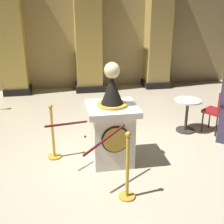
# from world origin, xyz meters

# --- Properties ---
(ground_plane) EXTENTS (11.47, 11.47, 0.00)m
(ground_plane) POSITION_xyz_m (0.00, 0.00, 0.00)
(ground_plane) COLOR beige
(back_wall) EXTENTS (11.47, 0.16, 3.97)m
(back_wall) POSITION_xyz_m (0.00, 4.87, 1.98)
(back_wall) COLOR tan
(back_wall) RESTS_ON ground_plane
(pedestal_clock) EXTENTS (0.84, 0.84, 1.78)m
(pedestal_clock) POSITION_xyz_m (-0.07, -0.11, 0.67)
(pedestal_clock) COLOR silver
(pedestal_clock) RESTS_ON ground_plane
(stanchion_near) EXTENTS (0.24, 0.24, 1.03)m
(stanchion_near) POSITION_xyz_m (-1.08, 0.20, 0.36)
(stanchion_near) COLOR gold
(stanchion_near) RESTS_ON ground_plane
(stanchion_far) EXTENTS (0.24, 0.24, 1.05)m
(stanchion_far) POSITION_xyz_m (-0.04, -1.16, 0.37)
(stanchion_far) COLOR gold
(stanchion_far) RESTS_ON ground_plane
(velvet_rope) EXTENTS (1.23, 1.24, 0.22)m
(velvet_rope) POSITION_xyz_m (-0.56, -0.48, 0.79)
(velvet_rope) COLOR #591419
(column_left) EXTENTS (0.82, 0.82, 3.81)m
(column_left) POSITION_xyz_m (-2.23, 4.51, 1.89)
(column_left) COLOR black
(column_left) RESTS_ON ground_plane
(column_right) EXTENTS (0.87, 0.87, 3.81)m
(column_right) POSITION_xyz_m (2.23, 4.51, 1.89)
(column_right) COLOR black
(column_right) RESTS_ON ground_plane
(column_centre_rear) EXTENTS (0.94, 0.94, 3.81)m
(column_centre_rear) POSITION_xyz_m (0.00, 4.51, 1.89)
(column_centre_rear) COLOR black
(column_centre_rear) RESTS_ON ground_plane
(cafe_table) EXTENTS (0.58, 0.58, 0.72)m
(cafe_table) POSITION_xyz_m (1.75, 0.89, 0.46)
(cafe_table) COLOR #332D28
(cafe_table) RESTS_ON ground_plane
(cafe_chair_red) EXTENTS (0.56, 0.56, 0.96)m
(cafe_chair_red) POSITION_xyz_m (2.34, 0.68, 0.57)
(cafe_chair_red) COLOR black
(cafe_chair_red) RESTS_ON ground_plane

